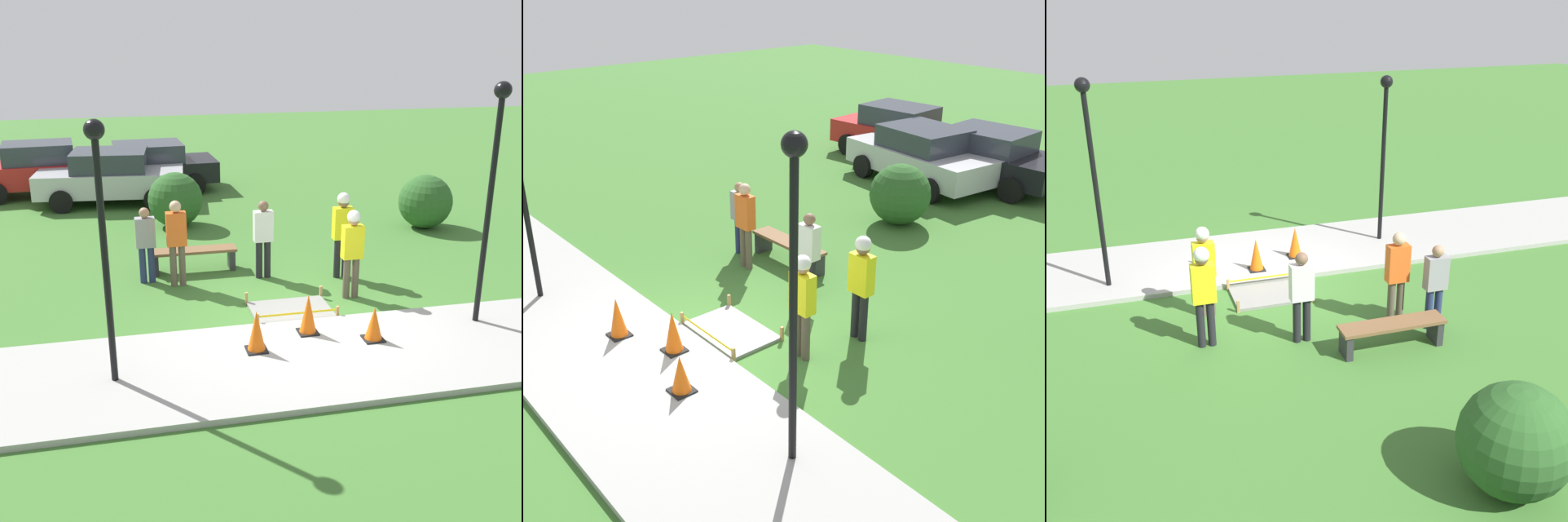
# 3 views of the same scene
# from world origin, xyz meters

# --- Properties ---
(ground_plane) EXTENTS (60.00, 60.00, 0.00)m
(ground_plane) POSITION_xyz_m (0.00, 0.00, 0.00)
(ground_plane) COLOR #3D702D
(sidewalk) EXTENTS (28.00, 2.83, 0.10)m
(sidewalk) POSITION_xyz_m (0.00, -1.41, 0.05)
(sidewalk) COLOR #9E9E99
(sidewalk) RESTS_ON ground_plane
(wet_concrete_patch) EXTENTS (1.54, 1.05, 0.25)m
(wet_concrete_patch) POSITION_xyz_m (-0.01, 0.57, 0.03)
(wet_concrete_patch) COLOR gray
(wet_concrete_patch) RESTS_ON ground_plane
(traffic_cone_near_patch) EXTENTS (0.34, 0.34, 0.69)m
(traffic_cone_near_patch) POSITION_xyz_m (-1.01, -0.99, 0.44)
(traffic_cone_near_patch) COLOR black
(traffic_cone_near_patch) RESTS_ON sidewalk
(traffic_cone_far_patch) EXTENTS (0.34, 0.34, 0.70)m
(traffic_cone_far_patch) POSITION_xyz_m (-0.01, -0.55, 0.45)
(traffic_cone_far_patch) COLOR black
(traffic_cone_far_patch) RESTS_ON sidewalk
(traffic_cone_sidewalk_edge) EXTENTS (0.34, 0.34, 0.59)m
(traffic_cone_sidewalk_edge) POSITION_xyz_m (0.98, -1.04, 0.39)
(traffic_cone_sidewalk_edge) COLOR black
(traffic_cone_sidewalk_edge) RESTS_ON sidewalk
(park_bench) EXTENTS (1.87, 0.44, 0.50)m
(park_bench) POSITION_xyz_m (-1.51, 3.15, 0.36)
(park_bench) COLOR #2D2D33
(park_bench) RESTS_ON ground_plane
(worker_supervisor) EXTENTS (0.40, 0.27, 1.85)m
(worker_supervisor) POSITION_xyz_m (1.50, 2.10, 1.11)
(worker_supervisor) COLOR black
(worker_supervisor) RESTS_ON ground_plane
(worker_assistant) EXTENTS (0.40, 0.26, 1.78)m
(worker_assistant) POSITION_xyz_m (1.32, 0.99, 1.06)
(worker_assistant) COLOR brown
(worker_assistant) RESTS_ON ground_plane
(bystander_in_orange_shirt) EXTENTS (0.40, 0.24, 1.80)m
(bystander_in_orange_shirt) POSITION_xyz_m (-1.93, 2.37, 1.03)
(bystander_in_orange_shirt) COLOR brown
(bystander_in_orange_shirt) RESTS_ON ground_plane
(bystander_in_gray_shirt) EXTENTS (0.40, 0.22, 1.68)m
(bystander_in_gray_shirt) POSITION_xyz_m (-0.12, 2.44, 0.95)
(bystander_in_gray_shirt) COLOR black
(bystander_in_gray_shirt) RESTS_ON ground_plane
(bystander_in_white_shirt) EXTENTS (0.40, 0.22, 1.61)m
(bystander_in_white_shirt) POSITION_xyz_m (-2.54, 2.69, 0.90)
(bystander_in_white_shirt) COLOR navy
(bystander_in_white_shirt) RESTS_ON ground_plane
(lamppost_near) EXTENTS (0.28, 0.28, 4.14)m
(lamppost_near) POSITION_xyz_m (3.06, -0.72, 2.79)
(lamppost_near) COLOR black
(lamppost_near) RESTS_ON sidewalk
(parked_car_red) EXTENTS (4.34, 2.24, 1.66)m
(parked_car_red) POSITION_xyz_m (-5.37, 11.07, 0.84)
(parked_car_red) COLOR red
(parked_car_red) RESTS_ON ground_plane
(parked_car_black) EXTENTS (4.40, 2.35, 1.55)m
(parked_car_black) POSITION_xyz_m (-1.99, 10.90, 0.80)
(parked_car_black) COLOR black
(parked_car_black) RESTS_ON ground_plane
(parked_car_silver) EXTENTS (4.50, 2.56, 1.60)m
(parked_car_silver) POSITION_xyz_m (-3.19, 9.55, 0.82)
(parked_car_silver) COLOR #BCBCC1
(parked_car_silver) RESTS_ON ground_plane
(shrub_rounded_near) EXTENTS (1.45, 1.45, 1.45)m
(shrub_rounded_near) POSITION_xyz_m (-1.55, 6.68, 0.73)
(shrub_rounded_near) COLOR #285623
(shrub_rounded_near) RESTS_ON ground_plane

